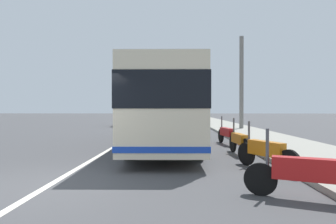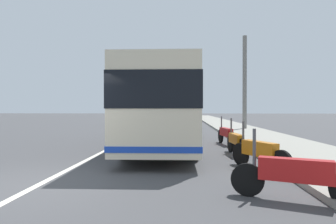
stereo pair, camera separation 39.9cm
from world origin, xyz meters
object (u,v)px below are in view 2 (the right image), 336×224
(car_far_distant, at_px, (130,119))
(motorcycle_angled, at_px, (259,152))
(car_oncoming, at_px, (146,117))
(coach_bus, at_px, (165,106))
(motorcycle_nearest_curb, at_px, (294,175))
(motorcycle_far_end, at_px, (226,134))
(car_ahead_same_lane, at_px, (179,118))
(car_side_street, at_px, (178,116))
(motorcycle_mid_row, at_px, (236,142))
(utility_pole, at_px, (245,83))

(car_far_distant, bearing_deg, motorcycle_angled, 15.48)
(car_oncoming, bearing_deg, coach_bus, 7.09)
(motorcycle_nearest_curb, bearing_deg, car_oncoming, -56.15)
(motorcycle_far_end, relative_size, car_ahead_same_lane, 0.54)
(car_oncoming, bearing_deg, car_side_street, 123.27)
(motorcycle_mid_row, relative_size, car_oncoming, 0.52)
(motorcycle_mid_row, relative_size, car_ahead_same_lane, 0.50)
(coach_bus, xyz_separation_m, car_oncoming, (23.42, 4.03, -1.09))
(motorcycle_nearest_curb, height_order, car_ahead_same_lane, car_ahead_same_lane)
(motorcycle_nearest_curb, bearing_deg, car_ahead_same_lane, -63.21)
(motorcycle_angled, bearing_deg, motorcycle_nearest_curb, 151.57)
(coach_bus, xyz_separation_m, car_side_street, (26.33, 0.02, -1.02))
(motorcycle_angled, bearing_deg, utility_pole, -37.71)
(motorcycle_angled, xyz_separation_m, motorcycle_mid_row, (2.48, 0.16, -0.00))
(motorcycle_mid_row, height_order, car_side_street, car_side_street)
(motorcycle_far_end, bearing_deg, coach_bus, 86.30)
(motorcycle_angled, height_order, motorcycle_far_end, motorcycle_far_end)
(motorcycle_nearest_curb, distance_m, car_far_distant, 24.01)
(coach_bus, height_order, motorcycle_far_end, coach_bus)
(car_ahead_same_lane, bearing_deg, car_oncoming, 44.06)
(car_oncoming, bearing_deg, motorcycle_nearest_curb, 9.71)
(motorcycle_angled, xyz_separation_m, car_ahead_same_lane, (24.52, 2.56, 0.20))
(coach_bus, bearing_deg, car_oncoming, 8.54)
(motorcycle_angled, distance_m, motorcycle_mid_row, 2.49)
(motorcycle_angled, distance_m, car_far_distant, 21.64)
(coach_bus, relative_size, motorcycle_nearest_curb, 5.51)
(motorcycle_angled, xyz_separation_m, motorcycle_far_end, (5.43, 0.08, 0.01))
(coach_bus, distance_m, car_side_street, 26.34)
(coach_bus, xyz_separation_m, car_far_distant, (15.16, 4.55, -1.10))
(motorcycle_angled, distance_m, car_oncoming, 29.41)
(motorcycle_mid_row, bearing_deg, car_oncoming, 8.82)
(car_ahead_same_lane, relative_size, car_far_distant, 0.92)
(car_ahead_same_lane, bearing_deg, utility_pole, -154.24)
(motorcycle_far_end, bearing_deg, car_side_street, -3.05)
(motorcycle_angled, height_order, motorcycle_mid_row, motorcycle_mid_row)
(motorcycle_nearest_curb, relative_size, car_far_distant, 0.44)
(motorcycle_mid_row, xyz_separation_m, car_side_street, (29.01, 2.71, 0.27))
(car_far_distant, bearing_deg, coach_bus, 12.19)
(car_ahead_same_lane, height_order, car_oncoming, car_ahead_same_lane)
(car_side_street, bearing_deg, motorcycle_nearest_curb, -176.15)
(coach_bus, bearing_deg, utility_pole, -31.15)
(motorcycle_mid_row, distance_m, car_far_distant, 19.26)
(car_ahead_same_lane, distance_m, car_side_street, 6.98)
(motorcycle_mid_row, bearing_deg, motorcycle_angled, 178.02)
(coach_bus, xyz_separation_m, motorcycle_far_end, (0.27, -2.77, -1.27))
(coach_bus, bearing_deg, motorcycle_nearest_curb, -161.18)
(motorcycle_nearest_curb, height_order, car_oncoming, car_oncoming)
(motorcycle_angled, distance_m, motorcycle_far_end, 5.43)
(coach_bus, xyz_separation_m, motorcycle_angled, (-5.17, -2.85, -1.28))
(car_oncoming, relative_size, car_side_street, 0.92)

